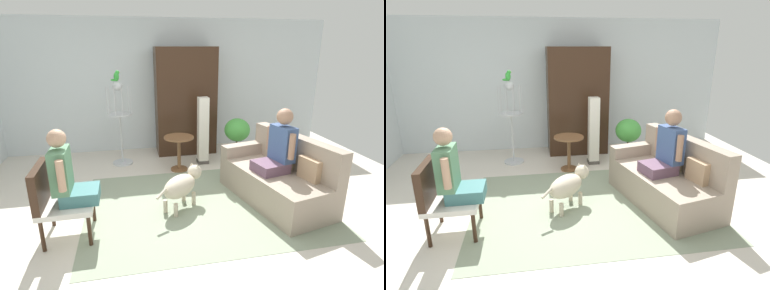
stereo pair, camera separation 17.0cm
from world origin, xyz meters
TOP-DOWN VIEW (x-y plane):
  - ground_plane at (0.00, 0.00)m, footprint 7.48×7.48m
  - back_wall at (0.00, 2.67)m, footprint 6.83×0.12m
  - area_rug at (0.19, -0.02)m, footprint 3.15×2.35m
  - couch at (1.24, -0.05)m, footprint 1.15×1.77m
  - armchair at (-1.60, -0.38)m, footprint 0.58×0.61m
  - person_on_couch at (1.19, -0.07)m, footprint 0.54×0.52m
  - person_on_armchair at (-1.44, -0.38)m, footprint 0.47×0.53m
  - round_end_table at (0.06, 1.28)m, footprint 0.51×0.51m
  - dog at (-0.12, -0.01)m, footprint 0.69×0.65m
  - bird_cage_stand at (-0.91, 1.80)m, footprint 0.42×0.42m
  - parrot at (-0.91, 1.80)m, footprint 0.17×0.10m
  - potted_plant at (1.19, 1.52)m, footprint 0.47×0.47m
  - column_lamp at (0.55, 1.54)m, footprint 0.20×0.20m
  - armoire_cabinet at (0.36, 2.26)m, footprint 1.16×0.56m

SIDE VIEW (x-z plane):
  - ground_plane at x=0.00m, z-range 0.00..0.00m
  - area_rug at x=0.19m, z-range 0.00..0.01m
  - couch at x=1.24m, z-range -0.13..0.78m
  - dog at x=-0.12m, z-range 0.06..0.60m
  - round_end_table at x=0.06m, z-range 0.10..0.71m
  - armchair at x=-1.60m, z-range 0.07..0.94m
  - potted_plant at x=1.19m, z-range 0.14..0.95m
  - column_lamp at x=0.55m, z-range -0.01..1.21m
  - person_on_armchair at x=-1.44m, z-range 0.33..1.17m
  - person_on_couch at x=1.19m, z-range 0.36..1.21m
  - bird_cage_stand at x=-0.91m, z-range 0.06..1.56m
  - armoire_cabinet at x=0.36m, z-range 0.00..2.06m
  - back_wall at x=0.00m, z-range 0.00..2.59m
  - parrot at x=-0.91m, z-range 1.49..1.67m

